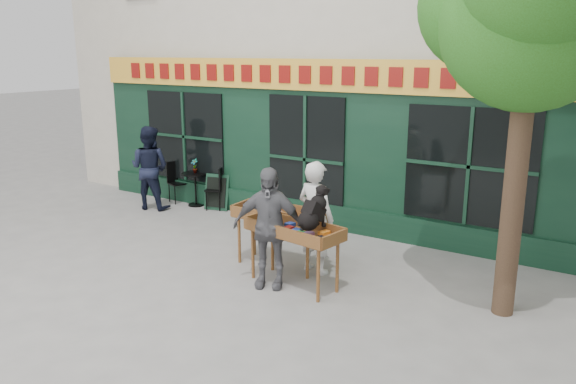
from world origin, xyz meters
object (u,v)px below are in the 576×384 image
object	(u,v)px
woman	(316,217)
book_cart_right	(279,218)
dog	(313,207)
man_left	(150,168)
man_right	(268,228)
book_cart_center	(294,233)
bistro_table	(195,182)

from	to	relation	value
woman	book_cart_right	distance (m)	0.62
dog	man_left	bearing A→B (deg)	169.20
dog	book_cart_right	bearing A→B (deg)	158.14
man_right	dog	bearing A→B (deg)	-7.13
book_cart_center	book_cart_right	world-z (taller)	same
man_right	bistro_table	bearing A→B (deg)	123.29
book_cart_right	man_left	xyz separation A→B (m)	(-4.35, 1.39, 0.11)
dog	man_left	world-z (taller)	man_left
book_cart_center	man_left	size ratio (longest dim) A/B	0.85
woman	bistro_table	size ratio (longest dim) A/B	2.37
book_cart_center	dog	xyz separation A→B (m)	(0.35, -0.05, 0.47)
bistro_table	man_left	distance (m)	1.06
woman	bistro_table	world-z (taller)	woman
man_right	bistro_table	xyz separation A→B (m)	(-3.95, 2.84, -0.37)
dog	bistro_table	size ratio (longest dim) A/B	0.79
book_cart_right	book_cart_center	bearing A→B (deg)	-42.45
dog	book_cart_right	world-z (taller)	dog
book_cart_right	man_left	bearing A→B (deg)	161.25
woman	book_cart_right	bearing A→B (deg)	20.14
book_cart_right	man_left	world-z (taller)	man_left
book_cart_center	man_left	distance (m)	5.32
book_cart_right	bistro_table	distance (m)	4.22
man_right	bistro_table	distance (m)	4.88
man_right	book_cart_right	bearing A→B (deg)	90.76
man_right	bistro_table	world-z (taller)	man_right
book_cart_center	dog	size ratio (longest dim) A/B	2.64
book_cart_right	man_right	bearing A→B (deg)	-69.24
dog	man_left	distance (m)	5.68
book_cart_center	dog	distance (m)	0.59
book_cart_center	bistro_table	size ratio (longest dim) A/B	2.08
book_cart_center	man_right	distance (m)	0.39
book_cart_center	man_left	world-z (taller)	man_left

